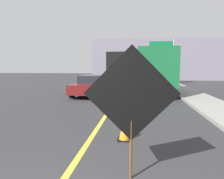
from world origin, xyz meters
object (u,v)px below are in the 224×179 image
at_px(arrow_board_trailer, 122,97).
at_px(highway_guide_sign, 166,54).
at_px(traffic_cone_mid_lane, 120,110).
at_px(roadwork_sign, 131,96).
at_px(box_truck, 154,70).
at_px(traffic_cone_near_sign, 124,128).
at_px(pickup_car, 93,85).

xyz_separation_m(arrow_board_trailer, highway_guide_sign, (3.92, 13.44, 2.94)).
height_order(arrow_board_trailer, traffic_cone_mid_lane, arrow_board_trailer).
xyz_separation_m(roadwork_sign, box_truck, (1.27, 11.73, 0.26)).
height_order(roadwork_sign, traffic_cone_near_sign, roadwork_sign).
bearing_deg(traffic_cone_mid_lane, pickup_car, 110.95).
xyz_separation_m(pickup_car, traffic_cone_mid_lane, (2.45, -6.41, -0.37)).
xyz_separation_m(highway_guide_sign, traffic_cone_near_sign, (-3.51, -17.98, -3.10)).
height_order(traffic_cone_near_sign, traffic_cone_mid_lane, traffic_cone_mid_lane).
distance_m(roadwork_sign, box_truck, 11.80).
bearing_deg(roadwork_sign, pickup_car, 105.97).
distance_m(box_truck, highway_guide_sign, 8.52).
bearing_deg(box_truck, traffic_cone_mid_lane, -103.32).
xyz_separation_m(arrow_board_trailer, traffic_cone_mid_lane, (0.10, -2.33, -0.15)).
relative_size(traffic_cone_near_sign, traffic_cone_mid_lane, 0.98).
relative_size(roadwork_sign, box_truck, 0.32).
bearing_deg(roadwork_sign, arrow_board_trailer, 95.72).
relative_size(box_truck, traffic_cone_mid_lane, 10.79).
height_order(roadwork_sign, highway_guide_sign, highway_guide_sign).
xyz_separation_m(traffic_cone_near_sign, traffic_cone_mid_lane, (-0.31, 2.21, 0.01)).
bearing_deg(pickup_car, roadwork_sign, -74.03).
bearing_deg(pickup_car, box_truck, 16.31).
bearing_deg(box_truck, highway_guide_sign, 76.09).
relative_size(highway_guide_sign, traffic_cone_near_sign, 7.56).
bearing_deg(traffic_cone_near_sign, roadwork_sign, -82.86).
relative_size(roadwork_sign, traffic_cone_near_sign, 3.53).
bearing_deg(arrow_board_trailer, box_truck, 70.31).
bearing_deg(traffic_cone_near_sign, highway_guide_sign, 78.96).
height_order(arrow_board_trailer, pickup_car, arrow_board_trailer).
xyz_separation_m(pickup_car, traffic_cone_near_sign, (2.77, -8.62, -0.37)).
bearing_deg(box_truck, pickup_car, -163.69).
bearing_deg(arrow_board_trailer, traffic_cone_near_sign, -84.87).
bearing_deg(roadwork_sign, box_truck, 83.83).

